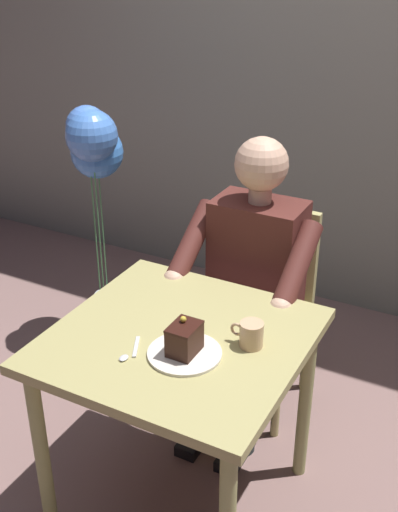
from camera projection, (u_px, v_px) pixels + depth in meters
ground_plane at (182, 498)px, 2.41m from camera, size 14.00×14.00×0.00m
cafe_rear_panel at (353, 28)px, 3.10m from camera, size 6.40×0.12×3.00m
dining_table at (180, 361)px, 2.12m from camera, size 0.81×0.80×0.74m
chair at (263, 300)px, 2.78m from camera, size 0.42×0.42×0.88m
seated_person at (249, 285)px, 2.57m from camera, size 0.53×0.58×1.24m
dessert_plate at (185, 353)px, 1.98m from camera, size 0.23×0.23×0.01m
cake_slice at (184, 339)px, 1.95m from camera, size 0.08×0.11×0.12m
coffee_cup at (251, 334)px, 2.00m from camera, size 0.11×0.08×0.09m
dessert_spoon at (130, 353)px, 1.98m from camera, size 0.06×0.14×0.01m
balloon_display at (94, 156)px, 3.00m from camera, size 0.30×0.34×1.22m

